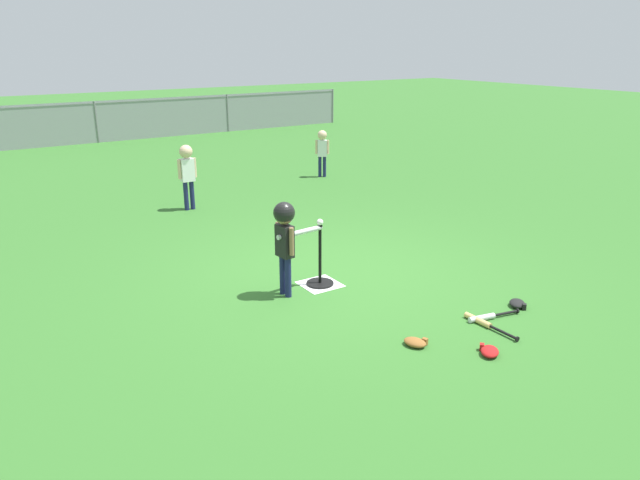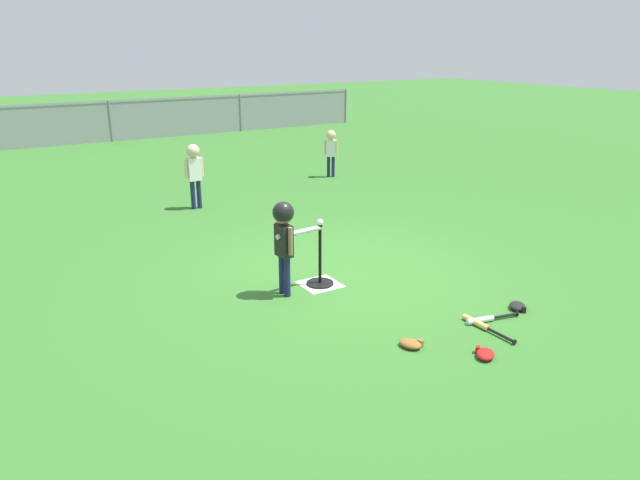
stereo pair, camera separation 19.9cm
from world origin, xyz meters
name	(u,v)px [view 1 (the left image)]	position (x,y,z in m)	size (l,w,h in m)	color
ground_plane	(340,274)	(0.00, 0.00, 0.00)	(60.00, 60.00, 0.00)	#336B28
home_plate	(320,284)	(-0.37, -0.13, 0.00)	(0.44, 0.44, 0.01)	white
batting_tee	(320,275)	(-0.37, -0.13, 0.12)	(0.32, 0.32, 0.73)	black
baseball_on_tee	(320,222)	(-0.37, -0.13, 0.76)	(0.07, 0.07, 0.07)	white
batter_child	(285,230)	(-0.85, -0.17, 0.77)	(0.63, 0.31, 1.08)	#191E4C
fielder_deep_center	(187,168)	(-0.44, 3.81, 0.71)	(0.33, 0.22, 1.10)	#191E4C
fielder_near_left	(322,147)	(2.85, 4.72, 0.63)	(0.25, 0.20, 0.98)	#191E4C
spare_bat_silver	(487,317)	(0.56, -1.84, 0.03)	(0.60, 0.18, 0.06)	silver
spare_bat_wood	(483,323)	(0.42, -1.91, 0.03)	(0.07, 0.65, 0.06)	#DBB266
glove_by_plate	(489,351)	(0.02, -2.34, 0.04)	(0.27, 0.26, 0.07)	#B21919
glove_near_bats	(517,303)	(1.07, -1.80, 0.04)	(0.27, 0.26, 0.07)	black
glove_tossed_aside	(415,342)	(-0.43, -1.85, 0.04)	(0.23, 0.26, 0.07)	brown
outfield_fence	(96,121)	(0.00, 11.89, 0.62)	(16.06, 0.06, 1.15)	slate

